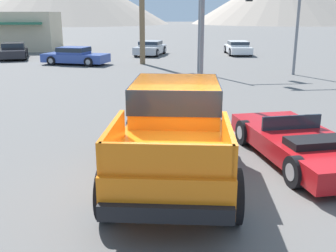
% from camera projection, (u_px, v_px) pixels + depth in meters
% --- Properties ---
extents(ground_plane, '(320.00, 320.00, 0.00)m').
position_uv_depth(ground_plane, '(190.00, 189.00, 7.75)').
color(ground_plane, '#5B5956').
extents(orange_pickup_truck, '(2.99, 5.39, 1.93)m').
position_uv_depth(orange_pickup_truck, '(175.00, 126.00, 8.10)').
color(orange_pickup_truck, orange).
rests_on(orange_pickup_truck, ground_plane).
extents(red_convertible_car, '(2.20, 4.51, 0.96)m').
position_uv_depth(red_convertible_car, '(301.00, 144.00, 9.15)').
color(red_convertible_car, '#B21419').
rests_on(red_convertible_car, ground_plane).
extents(parked_car_silver, '(3.06, 4.48, 1.15)m').
position_uv_depth(parked_car_silver, '(150.00, 48.00, 32.37)').
color(parked_car_silver, '#B7BABF').
rests_on(parked_car_silver, ground_plane).
extents(parked_car_dark, '(2.54, 4.67, 1.18)m').
position_uv_depth(parked_car_dark, '(14.00, 50.00, 29.88)').
color(parked_car_dark, '#232328').
rests_on(parked_car_dark, ground_plane).
extents(parked_car_white, '(2.21, 4.48, 1.12)m').
position_uv_depth(parked_car_white, '(238.00, 48.00, 32.81)').
color(parked_car_white, white).
rests_on(parked_car_white, ground_plane).
extents(parked_car_blue, '(4.69, 3.21, 1.17)m').
position_uv_depth(parked_car_blue, '(75.00, 56.00, 26.42)').
color(parked_car_blue, '#334C9E').
rests_on(parked_car_blue, ground_plane).
extents(traffic_light_main, '(3.24, 0.38, 5.18)m').
position_uv_depth(traffic_light_main, '(222.00, 8.00, 21.86)').
color(traffic_light_main, slate).
rests_on(traffic_light_main, ground_plane).
extents(traffic_light_crosswalk, '(4.11, 0.38, 5.75)m').
position_uv_depth(traffic_light_crosswalk, '(272.00, 0.00, 20.91)').
color(traffic_light_crosswalk, slate).
rests_on(traffic_light_crosswalk, ground_plane).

